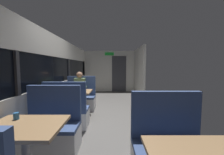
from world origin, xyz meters
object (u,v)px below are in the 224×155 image
bench_mid_window_facing_end (67,114)px  bench_mid_window_facing_entry (80,99)px  dining_table_mid_window (74,95)px  seated_passenger (80,94)px  coffee_cup_primary (15,116)px  bench_near_window_facing_entry (51,131)px  bench_front_aisle_facing_entry (169,152)px  dining_table_near_window (24,133)px

bench_mid_window_facing_end → bench_mid_window_facing_entry: same height
dining_table_mid_window → bench_mid_window_facing_entry: 0.77m
seated_passenger → coffee_cup_primary: size_ratio=14.00×
bench_near_window_facing_entry → coffee_cup_primary: size_ratio=12.22×
seated_passenger → coffee_cup_primary: bearing=-94.6°
bench_mid_window_facing_entry → coffee_cup_primary: (-0.22, -2.79, 0.46)m
bench_front_aisle_facing_entry → coffee_cup_primary: bench_front_aisle_facing_entry is taller
bench_mid_window_facing_entry → seated_passenger: seated_passenger is taller
dining_table_near_window → dining_table_mid_window: (0.00, 2.26, 0.00)m
dining_table_near_window → bench_near_window_facing_entry: 0.77m
dining_table_near_window → bench_front_aisle_facing_entry: (1.79, 0.10, -0.31)m
bench_near_window_facing_entry → dining_table_mid_window: bearing=90.0°
dining_table_near_window → bench_mid_window_facing_end: (0.00, 1.57, -0.31)m
bench_near_window_facing_entry → seated_passenger: bearing=90.0°
bench_mid_window_facing_end → seated_passenger: 1.34m
seated_passenger → coffee_cup_primary: (-0.22, -2.72, 0.25)m
bench_near_window_facing_entry → bench_mid_window_facing_entry: (0.00, 2.26, 0.00)m
bench_near_window_facing_entry → seated_passenger: 2.20m
bench_front_aisle_facing_entry → coffee_cup_primary: (-2.01, 0.08, 0.46)m
dining_table_near_window → bench_mid_window_facing_entry: bench_mid_window_facing_entry is taller
bench_mid_window_facing_end → seated_passenger: bearing=90.0°
bench_near_window_facing_entry → dining_table_near_window: bearing=-90.0°
dining_table_near_window → bench_mid_window_facing_end: size_ratio=0.82×
bench_mid_window_facing_entry → bench_front_aisle_facing_entry: bearing=-58.0°
dining_table_near_window → dining_table_mid_window: bearing=90.0°
dining_table_mid_window → seated_passenger: bearing=90.0°
dining_table_near_window → bench_mid_window_facing_entry: 2.98m
dining_table_mid_window → bench_mid_window_facing_entry: bearing=90.0°
dining_table_near_window → seated_passenger: bearing=90.0°
bench_mid_window_facing_entry → seated_passenger: bearing=-90.0°
dining_table_mid_window → seated_passenger: 0.64m
bench_front_aisle_facing_entry → dining_table_mid_window: bearing=129.6°
bench_mid_window_facing_entry → coffee_cup_primary: bearing=-94.5°
dining_table_mid_window → coffee_cup_primary: bearing=-96.0°
bench_near_window_facing_entry → bench_front_aisle_facing_entry: size_ratio=1.00×
dining_table_near_window → coffee_cup_primary: 0.32m
bench_mid_window_facing_end → coffee_cup_primary: 1.48m
dining_table_near_window → bench_front_aisle_facing_entry: size_ratio=0.82×
bench_front_aisle_facing_entry → coffee_cup_primary: 2.06m
bench_mid_window_facing_end → bench_front_aisle_facing_entry: bearing=-39.3°
bench_near_window_facing_entry → bench_mid_window_facing_end: (0.00, 0.87, 0.00)m
bench_mid_window_facing_end → bench_mid_window_facing_entry: size_ratio=1.00×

